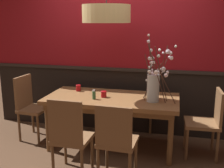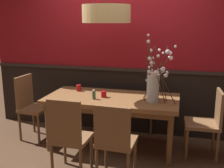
% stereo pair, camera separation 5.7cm
% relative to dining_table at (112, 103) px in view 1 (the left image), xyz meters
% --- Properties ---
extents(ground_plane, '(24.00, 24.00, 0.00)m').
position_rel_dining_table_xyz_m(ground_plane, '(0.00, 0.00, -0.66)').
color(ground_plane, '#4C3321').
extents(back_wall, '(4.37, 0.14, 2.79)m').
position_rel_dining_table_xyz_m(back_wall, '(0.00, 0.66, 0.73)').
color(back_wall, black).
rests_on(back_wall, ground).
extents(dining_table, '(1.82, 0.86, 0.74)m').
position_rel_dining_table_xyz_m(dining_table, '(0.00, 0.00, 0.00)').
color(dining_table, brown).
rests_on(dining_table, ground).
extents(chair_head_west_end, '(0.41, 0.44, 0.97)m').
position_rel_dining_table_xyz_m(chair_head_west_end, '(-1.29, 0.02, -0.12)').
color(chair_head_west_end, brown).
rests_on(chair_head_west_end, ground).
extents(chair_near_side_right, '(0.43, 0.41, 0.92)m').
position_rel_dining_table_xyz_m(chair_near_side_right, '(0.25, -0.86, -0.14)').
color(chair_near_side_right, brown).
rests_on(chair_near_side_right, ground).
extents(chair_far_side_right, '(0.43, 0.41, 0.96)m').
position_rel_dining_table_xyz_m(chair_far_side_right, '(0.32, 0.83, -0.12)').
color(chair_far_side_right, brown).
rests_on(chair_far_side_right, ground).
extents(chair_near_side_left, '(0.43, 0.41, 0.95)m').
position_rel_dining_table_xyz_m(chair_near_side_left, '(-0.29, -0.87, -0.13)').
color(chair_near_side_left, brown).
rests_on(chair_near_side_left, ground).
extents(chair_far_side_left, '(0.43, 0.40, 0.97)m').
position_rel_dining_table_xyz_m(chair_far_side_left, '(-0.23, 0.84, -0.12)').
color(chair_far_side_left, brown).
rests_on(chair_far_side_left, ground).
extents(chair_head_east_end, '(0.45, 0.43, 0.92)m').
position_rel_dining_table_xyz_m(chair_head_east_end, '(1.28, 0.01, -0.14)').
color(chair_head_east_end, brown).
rests_on(chair_head_east_end, ground).
extents(vase_with_blossoms, '(0.44, 0.54, 0.88)m').
position_rel_dining_table_xyz_m(vase_with_blossoms, '(0.58, -0.08, 0.32)').
color(vase_with_blossoms, silver).
rests_on(vase_with_blossoms, dining_table).
extents(candle_holder_nearer_center, '(0.08, 0.08, 0.09)m').
position_rel_dining_table_xyz_m(candle_holder_nearer_center, '(-0.57, 0.19, 0.13)').
color(candle_holder_nearer_center, '#9E0F14').
rests_on(candle_holder_nearer_center, dining_table).
extents(candle_holder_nearer_edge, '(0.08, 0.08, 0.09)m').
position_rel_dining_table_xyz_m(candle_holder_nearer_edge, '(-0.11, -0.04, 0.13)').
color(candle_holder_nearer_edge, '#9E0F14').
rests_on(candle_holder_nearer_edge, dining_table).
extents(condiment_bottle, '(0.05, 0.05, 0.13)m').
position_rel_dining_table_xyz_m(condiment_bottle, '(-0.21, -0.16, 0.15)').
color(condiment_bottle, '#2D5633').
rests_on(condiment_bottle, dining_table).
extents(pendant_lamp, '(0.63, 0.63, 1.04)m').
position_rel_dining_table_xyz_m(pendant_lamp, '(-0.07, -0.03, 1.20)').
color(pendant_lamp, tan).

